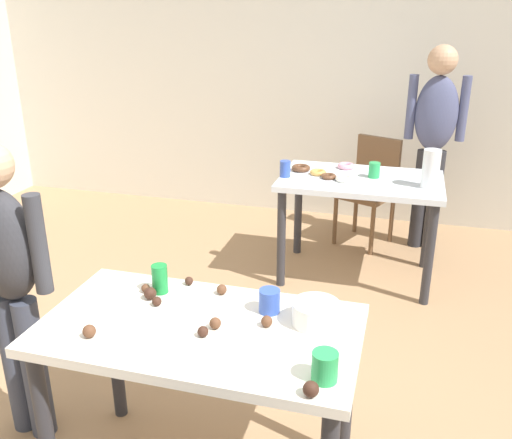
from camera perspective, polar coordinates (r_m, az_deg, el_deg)
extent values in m
cube|color=beige|center=(5.14, 6.59, 14.68)|extent=(6.40, 0.10, 2.60)
cube|color=silver|center=(2.13, -5.83, -11.19)|extent=(1.20, 0.65, 0.04)
cylinder|color=#2D2D33|center=(2.40, -20.83, -19.57)|extent=(0.06, 0.06, 0.71)
cylinder|color=#2D2D33|center=(2.74, -14.31, -13.04)|extent=(0.06, 0.06, 0.71)
cylinder|color=#2D2D33|center=(2.46, 9.29, -17.12)|extent=(0.06, 0.06, 0.71)
cube|color=silver|center=(3.92, 10.74, 3.93)|extent=(1.11, 0.70, 0.04)
cylinder|color=#2D2D33|center=(3.85, 2.62, -2.00)|extent=(0.06, 0.06, 0.71)
cylinder|color=#2D2D33|center=(3.77, 17.40, -3.50)|extent=(0.06, 0.06, 0.71)
cylinder|color=#2D2D33|center=(4.38, 4.36, 0.89)|extent=(0.06, 0.06, 0.71)
cylinder|color=#2D2D33|center=(4.31, 17.31, -0.37)|extent=(0.06, 0.06, 0.71)
cube|color=brown|center=(4.61, 11.19, 2.59)|extent=(0.53, 0.53, 0.04)
cube|color=brown|center=(4.70, 12.44, 5.78)|extent=(0.36, 0.19, 0.42)
cylinder|color=brown|center=(4.47, 11.85, -1.12)|extent=(0.04, 0.04, 0.41)
cylinder|color=brown|center=(4.63, 8.14, -0.13)|extent=(0.04, 0.04, 0.41)
cylinder|color=brown|center=(4.76, 13.77, 0.09)|extent=(0.04, 0.04, 0.41)
cylinder|color=brown|center=(4.90, 10.22, 0.99)|extent=(0.04, 0.04, 0.41)
cylinder|color=#383D4C|center=(2.82, -23.47, -13.41)|extent=(0.11, 0.11, 0.70)
cylinder|color=#383D4C|center=(2.75, -21.80, -14.09)|extent=(0.11, 0.11, 0.70)
ellipsoid|color=#333338|center=(2.51, -24.53, -2.45)|extent=(0.34, 0.24, 0.49)
cylinder|color=#333338|center=(2.37, -21.48, -2.41)|extent=(0.08, 0.08, 0.42)
cylinder|color=#28282D|center=(4.68, 17.79, 1.91)|extent=(0.11, 0.11, 0.81)
cylinder|color=#28282D|center=(4.67, 16.45, 2.03)|extent=(0.11, 0.11, 0.81)
ellipsoid|color=#4C5175|center=(4.51, 18.07, 10.31)|extent=(0.33, 0.22, 0.57)
sphere|color=tan|center=(4.46, 18.66, 15.30)|extent=(0.22, 0.22, 0.22)
cylinder|color=#4C5175|center=(4.52, 20.56, 10.60)|extent=(0.07, 0.07, 0.49)
cylinder|color=#4C5175|center=(4.49, 15.68, 11.07)|extent=(0.07, 0.07, 0.49)
cylinder|color=white|center=(2.11, 6.18, -9.56)|extent=(0.18, 0.18, 0.09)
cylinder|color=#198438|center=(2.34, -9.87, -6.04)|extent=(0.07, 0.07, 0.12)
cube|color=silver|center=(1.95, 2.40, -13.74)|extent=(0.17, 0.02, 0.01)
cylinder|color=#3351B2|center=(2.17, 1.40, -8.37)|extent=(0.08, 0.08, 0.09)
cylinder|color=green|center=(1.82, 7.09, -14.77)|extent=(0.09, 0.09, 0.10)
sphere|color=#3D2319|center=(2.31, -10.83, -7.47)|extent=(0.05, 0.05, 0.05)
sphere|color=#3D2319|center=(1.77, 5.67, -16.97)|extent=(0.05, 0.05, 0.05)
sphere|color=brown|center=(2.11, -16.78, -10.94)|extent=(0.05, 0.05, 0.05)
sphere|color=#3D2319|center=(2.40, -6.91, -6.29)|extent=(0.04, 0.04, 0.04)
sphere|color=brown|center=(2.36, -11.27, -6.95)|extent=(0.04, 0.04, 0.04)
sphere|color=brown|center=(2.09, 1.12, -10.43)|extent=(0.04, 0.04, 0.04)
sphere|color=#3D2319|center=(2.04, -5.48, -11.40)|extent=(0.04, 0.04, 0.04)
sphere|color=brown|center=(2.31, -3.55, -7.20)|extent=(0.04, 0.04, 0.04)
sphere|color=#3D2319|center=(2.26, -10.17, -8.28)|extent=(0.04, 0.04, 0.04)
sphere|color=brown|center=(2.08, -4.21, -10.58)|extent=(0.04, 0.04, 0.04)
cylinder|color=white|center=(3.78, 17.55, 5.00)|extent=(0.11, 0.11, 0.25)
cylinder|color=#3351B2|center=(3.87, 3.01, 5.23)|extent=(0.07, 0.07, 0.11)
cylinder|color=green|center=(3.93, 12.07, 5.00)|extent=(0.08, 0.08, 0.11)
torus|color=gold|center=(3.95, 6.40, 4.85)|extent=(0.11, 0.11, 0.03)
torus|color=white|center=(3.82, 9.09, 4.19)|extent=(0.12, 0.12, 0.04)
torus|color=brown|center=(4.03, 4.64, 5.30)|extent=(0.14, 0.14, 0.04)
torus|color=pink|center=(4.13, 9.24, 5.46)|extent=(0.13, 0.13, 0.04)
torus|color=brown|center=(3.87, 7.47, 4.43)|extent=(0.10, 0.10, 0.03)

